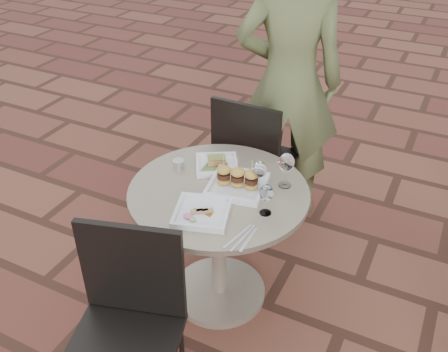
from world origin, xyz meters
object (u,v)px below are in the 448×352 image
at_px(cafe_table, 219,228).
at_px(plate_tuna, 202,212).
at_px(chair_far, 252,153).
at_px(diner, 289,84).
at_px(chair_near, 127,314).
at_px(plate_salmon, 217,164).
at_px(plate_sliders, 237,181).

height_order(cafe_table, plate_tuna, plate_tuna).
distance_m(chair_far, diner, 0.49).
relative_size(cafe_table, plate_tuna, 2.91).
bearing_deg(diner, chair_near, 68.33).
xyz_separation_m(chair_far, diner, (0.11, 0.30, 0.37)).
xyz_separation_m(chair_far, plate_tuna, (0.13, -0.88, 0.20)).
relative_size(cafe_table, diner, 0.49).
height_order(chair_far, plate_salmon, chair_far).
distance_m(chair_near, plate_sliders, 0.82).
bearing_deg(diner, plate_tuna, 71.16).
bearing_deg(chair_far, chair_near, 93.81).
bearing_deg(plate_salmon, plate_sliders, -35.04).
bearing_deg(cafe_table, plate_sliders, 36.41).
xyz_separation_m(chair_far, plate_salmon, (0.01, -0.48, 0.20)).
relative_size(plate_sliders, plate_tuna, 1.01).
bearing_deg(plate_tuna, diner, 91.31).
relative_size(chair_near, plate_tuna, 3.00).
height_order(plate_salmon, plate_tuna, plate_salmon).
height_order(chair_far, chair_near, same).
relative_size(diner, plate_sliders, 5.89).
xyz_separation_m(chair_far, plate_sliders, (0.19, -0.61, 0.22)).
height_order(chair_near, diner, diner).
distance_m(cafe_table, plate_tuna, 0.34).
relative_size(plate_salmon, plate_tuna, 0.95).
xyz_separation_m(plate_salmon, plate_tuna, (0.13, -0.40, -0.00)).
bearing_deg(chair_far, cafe_table, 100.68).
xyz_separation_m(plate_sliders, plate_tuna, (-0.05, -0.27, -0.02)).
distance_m(cafe_table, diner, 1.06).
xyz_separation_m(cafe_table, diner, (-0.00, 0.97, 0.44)).
xyz_separation_m(diner, plate_tuna, (0.03, -1.18, -0.17)).
relative_size(chair_near, plate_sliders, 2.97).
height_order(plate_salmon, plate_sliders, plate_sliders).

